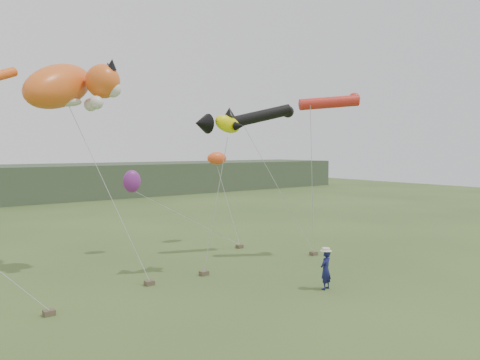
# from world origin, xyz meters

# --- Properties ---
(ground) EXTENTS (120.00, 120.00, 0.00)m
(ground) POSITION_xyz_m (0.00, 0.00, 0.00)
(ground) COLOR #385123
(ground) RESTS_ON ground
(festival_attendant) EXTENTS (0.69, 0.54, 1.67)m
(festival_attendant) POSITION_xyz_m (1.44, 0.13, 0.84)
(festival_attendant) COLOR #14174D
(festival_attendant) RESTS_ON ground
(sandbag_anchors) EXTENTS (14.74, 5.20, 0.20)m
(sandbag_anchors) POSITION_xyz_m (-1.00, 5.59, 0.10)
(sandbag_anchors) COLOR brown
(sandbag_anchors) RESTS_ON ground
(cat_kite) EXTENTS (5.72, 4.27, 3.16)m
(cat_kite) POSITION_xyz_m (-6.12, 9.29, 8.84)
(cat_kite) COLOR orange
(cat_kite) RESTS_ON ground
(fish_kite) EXTENTS (2.45, 1.60, 1.32)m
(fish_kite) POSITION_xyz_m (-0.79, 4.78, 7.08)
(fish_kite) COLOR #EDE704
(fish_kite) RESTS_ON ground
(tube_kites) EXTENTS (5.62, 5.05, 1.89)m
(tube_kites) POSITION_xyz_m (4.87, 5.48, 8.06)
(tube_kites) COLOR black
(tube_kites) RESTS_ON ground
(misc_kites) EXTENTS (6.79, 0.97, 2.24)m
(misc_kites) POSITION_xyz_m (0.59, 11.16, 4.69)
(misc_kites) COLOR #FC5220
(misc_kites) RESTS_ON ground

